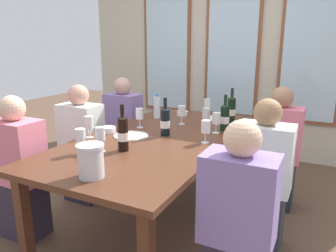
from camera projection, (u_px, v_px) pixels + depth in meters
ground_plane at (160, 219)px, 2.77m from camera, size 12.00×12.00×0.00m
back_wall_with_windows at (233, 45)px, 4.18m from camera, size 4.29×0.10×2.90m
dining_table at (159, 144)px, 2.60m from camera, size 1.09×2.14×0.74m
white_plate_0 at (217, 118)px, 3.19m from camera, size 0.24×0.24×0.01m
white_plate_1 at (131, 136)px, 2.59m from camera, size 0.28×0.28×0.01m
metal_pitcher at (91, 161)px, 1.78m from camera, size 0.16×0.16×0.19m
wine_bottle_0 at (225, 117)px, 2.73m from camera, size 0.08×0.08×0.31m
wine_bottle_1 at (165, 121)px, 2.59m from camera, size 0.08×0.08×0.31m
wine_bottle_2 at (231, 110)px, 3.00m from camera, size 0.08×0.08×0.33m
wine_bottle_3 at (123, 133)px, 2.22m from camera, size 0.08×0.08×0.33m
tasting_bowl_0 at (182, 113)px, 3.33m from camera, size 0.11×0.11×0.05m
tasting_bowl_1 at (108, 130)px, 2.70m from camera, size 0.12×0.12×0.05m
water_bottle at (157, 107)px, 3.20m from camera, size 0.06×0.06×0.24m
wine_glass_0 at (100, 135)px, 2.20m from camera, size 0.07×0.07×0.17m
wine_glass_1 at (140, 115)px, 2.83m from camera, size 0.07×0.07×0.17m
wine_glass_2 at (206, 114)px, 2.85m from camera, size 0.07×0.07×0.17m
wine_glass_3 at (89, 123)px, 2.53m from camera, size 0.07×0.07×0.17m
wine_glass_4 at (207, 104)px, 3.33m from camera, size 0.07×0.07×0.17m
wine_glass_5 at (216, 119)px, 2.66m from camera, size 0.07×0.07×0.17m
wine_glass_6 at (182, 112)px, 2.95m from camera, size 0.07×0.07×0.17m
wine_glass_7 at (206, 128)px, 2.39m from camera, size 0.07×0.07×0.17m
wine_glass_8 at (80, 137)px, 2.16m from camera, size 0.07×0.07×0.17m
seated_person_0 at (20, 172)px, 2.42m from camera, size 0.38×0.24×1.11m
seated_person_1 at (237, 227)px, 1.69m from camera, size 0.38×0.24×1.11m
seated_person_2 at (124, 130)px, 3.61m from camera, size 0.38×0.24×1.11m
seated_person_3 at (278, 151)px, 2.89m from camera, size 0.38×0.24×1.11m
seated_person_4 at (82, 147)px, 3.01m from camera, size 0.38×0.24×1.11m
seated_person_5 at (262, 180)px, 2.29m from camera, size 0.38×0.24×1.11m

